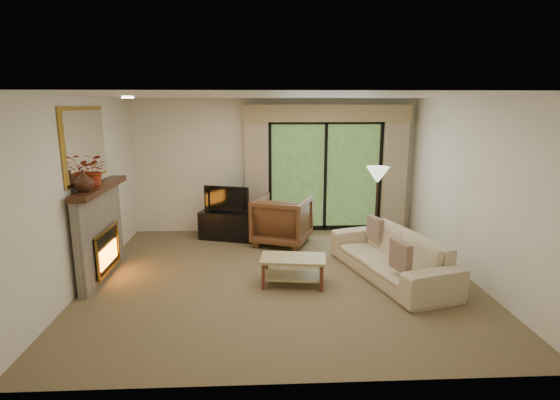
{
  "coord_description": "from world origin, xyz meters",
  "views": [
    {
      "loc": [
        -0.31,
        -6.01,
        2.5
      ],
      "look_at": [
        0.0,
        0.3,
        1.1
      ],
      "focal_mm": 28.0,
      "sensor_mm": 36.0,
      "label": 1
    }
  ],
  "objects_px": {
    "media_console": "(229,225)",
    "coffee_table": "(293,271)",
    "sofa": "(391,256)",
    "armchair": "(282,220)"
  },
  "relations": [
    {
      "from": "media_console",
      "to": "coffee_table",
      "type": "distance_m",
      "value": 2.45
    },
    {
      "from": "media_console",
      "to": "coffee_table",
      "type": "height_order",
      "value": "media_console"
    },
    {
      "from": "media_console",
      "to": "sofa",
      "type": "distance_m",
      "value": 3.19
    },
    {
      "from": "armchair",
      "to": "sofa",
      "type": "bearing_deg",
      "value": 153.36
    },
    {
      "from": "media_console",
      "to": "sofa",
      "type": "bearing_deg",
      "value": -22.01
    },
    {
      "from": "sofa",
      "to": "coffee_table",
      "type": "xyz_separation_m",
      "value": [
        -1.45,
        -0.22,
        -0.12
      ]
    },
    {
      "from": "media_console",
      "to": "armchair",
      "type": "xyz_separation_m",
      "value": [
        0.99,
        -0.35,
        0.17
      ]
    },
    {
      "from": "armchair",
      "to": "sofa",
      "type": "distance_m",
      "value": 2.23
    },
    {
      "from": "coffee_table",
      "to": "media_console",
      "type": "bearing_deg",
      "value": 122.89
    },
    {
      "from": "media_console",
      "to": "coffee_table",
      "type": "bearing_deg",
      "value": -48.16
    }
  ]
}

